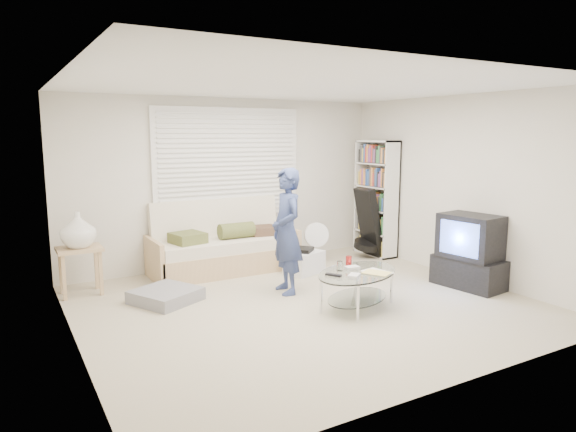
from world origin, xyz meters
TOP-DOWN VIEW (x-y plane):
  - ground at (0.00, 0.00)m, footprint 5.00×5.00m
  - room_shell at (0.00, 0.48)m, footprint 5.02×4.52m
  - window_blinds at (0.00, 2.20)m, footprint 2.32×0.08m
  - futon_sofa at (-0.25, 1.87)m, footprint 2.11×0.85m
  - grey_floor_pillow at (-1.39, 0.92)m, footprint 0.89×0.89m
  - side_table at (-2.22, 1.72)m, footprint 0.53×0.42m
  - bookshelf at (2.32, 1.59)m, footprint 0.30×0.79m
  - guitar_case at (2.09, 1.48)m, footprint 0.42×0.41m
  - floor_fan at (1.15, 1.61)m, footprint 0.40×0.26m
  - storage_bin at (0.70, 1.19)m, footprint 0.61×0.50m
  - tv_unit at (2.20, -0.45)m, footprint 0.57×0.93m
  - coffee_table at (0.43, -0.40)m, footprint 1.36×1.14m
  - standing_person at (0.04, 0.53)m, footprint 0.45×0.62m

SIDE VIEW (x-z plane):
  - ground at x=0.00m, z-range 0.00..0.00m
  - grey_floor_pillow at x=-1.39m, z-range 0.00..0.15m
  - storage_bin at x=0.70m, z-range -0.02..0.35m
  - futon_sofa at x=-0.25m, z-range -0.18..0.85m
  - coffee_table at x=0.43m, z-range 0.07..0.62m
  - floor_fan at x=1.15m, z-range 0.05..0.69m
  - tv_unit at x=2.20m, z-range -0.01..0.94m
  - guitar_case at x=2.09m, z-range -0.06..1.05m
  - side_table at x=-2.22m, z-range 0.25..1.29m
  - standing_person at x=0.04m, z-range 0.00..1.57m
  - bookshelf at x=2.32m, z-range 0.00..1.88m
  - window_blinds at x=0.00m, z-range 0.74..2.36m
  - room_shell at x=0.00m, z-range 0.37..2.88m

